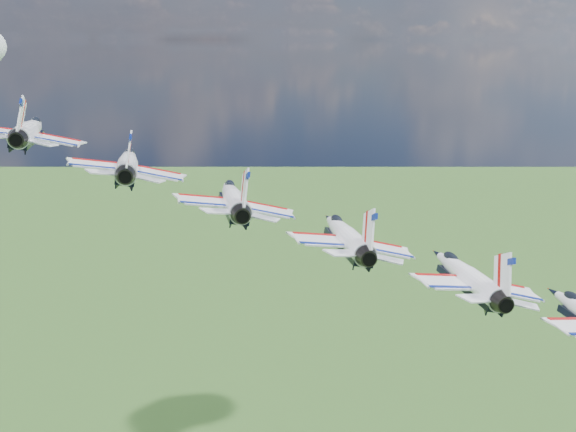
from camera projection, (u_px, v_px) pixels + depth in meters
jet_0 at (30, 130)px, 77.84m from camera, size 17.77×20.26×6.99m
jet_1 at (128, 163)px, 75.37m from camera, size 17.77×20.26×6.99m
jet_2 at (233, 198)px, 72.91m from camera, size 17.77×20.26×6.99m
jet_3 at (345, 235)px, 70.45m from camera, size 17.77×20.26×6.99m
jet_4 at (465, 275)px, 67.99m from camera, size 17.77×20.26×6.99m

